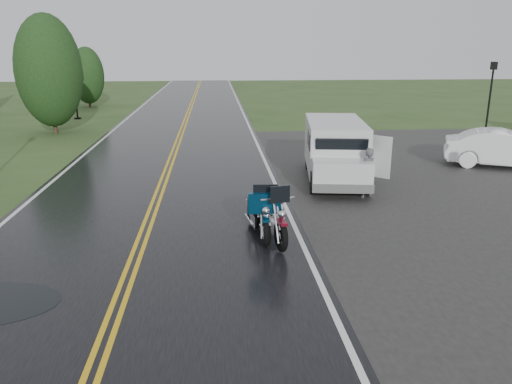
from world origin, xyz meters
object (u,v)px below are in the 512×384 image
at_px(sedan_white, 504,150).
at_px(lamp_post_far_left, 74,83).
at_px(lamp_post_far_right, 489,102).
at_px(van_white, 315,162).
at_px(motorcycle_teal, 266,219).
at_px(motorcycle_silver, 266,223).
at_px(motorcycle_red, 281,223).
at_px(person_at_van, 367,174).

distance_m(sedan_white, lamp_post_far_left, 25.01).
xyz_separation_m(sedan_white, lamp_post_far_right, (2.26, 5.47, 1.22)).
bearing_deg(lamp_post_far_left, sedan_white, -37.37).
relative_size(van_white, lamp_post_far_right, 1.37).
height_order(motorcycle_teal, motorcycle_silver, motorcycle_teal).
distance_m(motorcycle_red, person_at_van, 5.18).
xyz_separation_m(motorcycle_silver, sedan_white, (9.90, 7.17, 0.10)).
relative_size(motorcycle_silver, person_at_van, 1.34).
relative_size(motorcycle_teal, lamp_post_far_right, 0.64).
distance_m(motorcycle_teal, person_at_van, 5.15).
relative_size(motorcycle_silver, lamp_post_far_right, 0.53).
height_order(person_at_van, lamp_post_far_right, lamp_post_far_right).
height_order(motorcycle_silver, person_at_van, person_at_van).
bearing_deg(person_at_van, lamp_post_far_right, -159.52).
distance_m(person_at_van, sedan_white, 7.31).
distance_m(motorcycle_teal, sedan_white, 12.30).
xyz_separation_m(motorcycle_teal, lamp_post_far_right, (12.18, 12.73, 1.19)).
height_order(motorcycle_silver, lamp_post_far_left, lamp_post_far_left).
bearing_deg(person_at_van, lamp_post_far_left, -79.65).
distance_m(motorcycle_teal, van_white, 4.79).
bearing_deg(motorcycle_red, person_at_van, 41.49).
distance_m(motorcycle_silver, sedan_white, 12.23).
xyz_separation_m(motorcycle_red, lamp_post_far_left, (-10.22, 22.71, 1.55)).
relative_size(motorcycle_silver, sedan_white, 0.48).
distance_m(sedan_white, lamp_post_far_right, 6.04).
bearing_deg(lamp_post_far_right, motorcycle_teal, -133.72).
height_order(motorcycle_silver, van_white, van_white).
bearing_deg(motorcycle_red, van_white, 59.68).
bearing_deg(lamp_post_far_left, van_white, -56.63).
xyz_separation_m(motorcycle_silver, lamp_post_far_left, (-9.93, 22.32, 1.68)).
relative_size(person_at_van, lamp_post_far_right, 0.40).
xyz_separation_m(motorcycle_red, van_white, (1.67, 4.65, 0.30)).
distance_m(motorcycle_teal, lamp_post_far_right, 17.66).
distance_m(van_white, lamp_post_far_left, 21.66).
bearing_deg(lamp_post_far_left, motorcycle_red, -65.76).
distance_m(motorcycle_silver, lamp_post_far_left, 24.49).
bearing_deg(lamp_post_far_left, motorcycle_teal, -66.15).
bearing_deg(motorcycle_silver, sedan_white, 27.61).
relative_size(motorcycle_teal, lamp_post_far_left, 0.54).
height_order(person_at_van, lamp_post_far_left, lamp_post_far_left).
relative_size(motorcycle_teal, sedan_white, 0.58).
bearing_deg(motorcycle_silver, van_white, 56.93).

